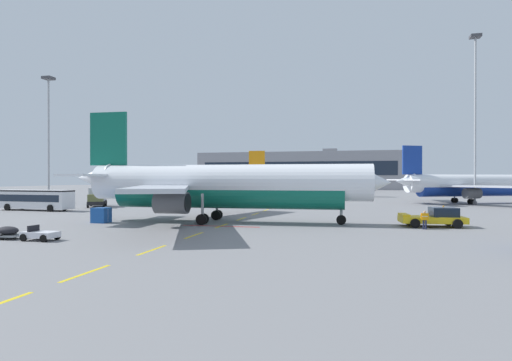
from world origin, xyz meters
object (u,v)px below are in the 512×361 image
airliner_foreground (223,186)px  ground_crew_worker (425,219)px  pushback_tug (434,217)px  airliner_mid_left (306,181)px  apron_shuttle_bus (35,198)px  apron_light_mast_near (49,124)px  apron_light_mast_far (475,102)px  fuel_service_truck (97,197)px  airliner_far_center (468,185)px  baggage_train (8,232)px  uld_cargo_container (101,215)px

airliner_foreground → ground_crew_worker: 20.43m
pushback_tug → airliner_mid_left: bearing=107.0°
apron_shuttle_bus → apron_light_mast_near: bearing=123.8°
apron_light_mast_far → fuel_service_truck: bearing=-161.7°
pushback_tug → apron_light_mast_near: apron_light_mast_near is taller
pushback_tug → ground_crew_worker: size_ratio=3.61×
pushback_tug → fuel_service_truck: bearing=160.0°
airliner_foreground → airliner_far_center: airliner_foreground is taller
airliner_foreground → pushback_tug: airliner_foreground is taller
pushback_tug → apron_light_mast_near: size_ratio=0.26×
airliner_mid_left → apron_shuttle_bus: bearing=-119.8°
airliner_foreground → airliner_far_center: 55.26m
pushback_tug → baggage_train: 37.76m
baggage_train → apron_light_mast_near: size_ratio=0.36×
pushback_tug → apron_light_mast_near: 69.86m
airliner_foreground → apron_shuttle_bus: (-32.06, 9.59, -2.20)m
fuel_service_truck → uld_cargo_container: 26.90m
airliner_foreground → uld_cargo_container: bearing=-165.1°
pushback_tug → fuel_service_truck: 52.39m
airliner_foreground → fuel_service_truck: 33.65m
airliner_foreground → apron_light_mast_far: size_ratio=1.15×
airliner_mid_left → fuel_service_truck: airliner_mid_left is taller
baggage_train → ground_crew_worker: bearing=23.5°
airliner_far_center → uld_cargo_container: size_ratio=18.00×
pushback_tug → baggage_train: bearing=-153.7°
ground_crew_worker → uld_cargo_container: size_ratio=1.07×
baggage_train → fuel_service_truck: bearing=114.0°
airliner_mid_left → pushback_tug: bearing=-73.0°
ground_crew_worker → apron_light_mast_near: bearing=156.8°
airliner_far_center → apron_light_mast_near: bearing=-166.8°
airliner_far_center → baggage_train: 75.46m
fuel_service_truck → apron_light_mast_near: apron_light_mast_near is taller
apron_light_mast_near → apron_shuttle_bus: bearing=-56.2°
airliner_mid_left → uld_cargo_container: airliner_mid_left is taller
apron_light_mast_far → airliner_foreground: bearing=-131.2°
airliner_far_center → apron_shuttle_bus: size_ratio=2.40×
airliner_foreground → apron_light_mast_near: bearing=149.3°
airliner_mid_left → ground_crew_worker: (19.10, -68.98, -2.89)m
airliner_far_center → apron_light_mast_near: (-76.83, -18.06, 11.43)m
airliner_foreground → uld_cargo_container: 13.32m
uld_cargo_container → airliner_foreground: bearing=14.9°
airliner_foreground → ground_crew_worker: bearing=-4.6°
pushback_tug → fuel_service_truck: size_ratio=0.86×
uld_cargo_container → apron_light_mast_near: bearing=136.4°
pushback_tug → fuel_service_truck: fuel_service_truck is taller
pushback_tug → uld_cargo_container: pushback_tug is taller
airliner_mid_left → airliner_far_center: airliner_mid_left is taller
ground_crew_worker → apron_light_mast_far: bearing=70.8°
ground_crew_worker → apron_light_mast_near: 69.63m
pushback_tug → apron_shuttle_bus: (-53.47, 8.71, 0.85)m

